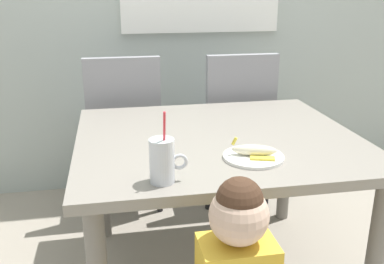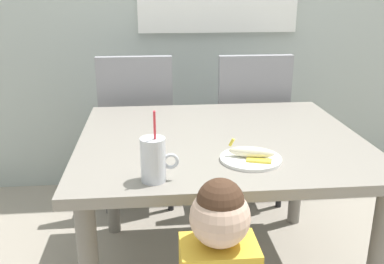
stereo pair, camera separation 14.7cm
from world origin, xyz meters
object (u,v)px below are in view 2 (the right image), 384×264
Objects in this scene: dining_chair_left at (137,123)px; dining_chair_right at (249,121)px; milk_cup at (154,162)px; peeled_banana at (252,153)px; dining_table at (220,156)px; snack_plate at (251,159)px.

dining_chair_right is at bearing 177.91° from dining_chair_left.
dining_chair_left and milk_cup have the same top height.
dining_chair_left reaches higher than peeled_banana.
snack_plate is (0.07, -0.28, 0.10)m from dining_table.
dining_chair_left reaches higher than snack_plate.
dining_chair_left is at bearing -2.09° from dining_chair_right.
dining_table is at bearing 116.56° from dining_chair_left.
snack_plate is at bearing -75.97° from dining_table.
dining_table is 0.30m from snack_plate.
dining_table is 6.89× the size of peeled_banana.
milk_cup is (-0.29, -0.42, 0.16)m from dining_table.
snack_plate is at bearing 77.41° from dining_chair_right.
snack_plate is 0.03m from peeled_banana.
dining_chair_right is at bearing 63.11° from milk_cup.
milk_cup is at bearing -124.74° from dining_table.
dining_chair_right is at bearing 77.41° from snack_plate.
peeled_banana is (-0.22, -1.02, 0.20)m from dining_chair_right.
snack_plate is at bearing 161.83° from peeled_banana.
dining_table is 1.26× the size of dining_chair_right.
peeled_banana is (0.46, -1.04, 0.20)m from dining_chair_left.
peeled_banana reaches higher than dining_table.
dining_chair_left is 1.15m from snack_plate.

